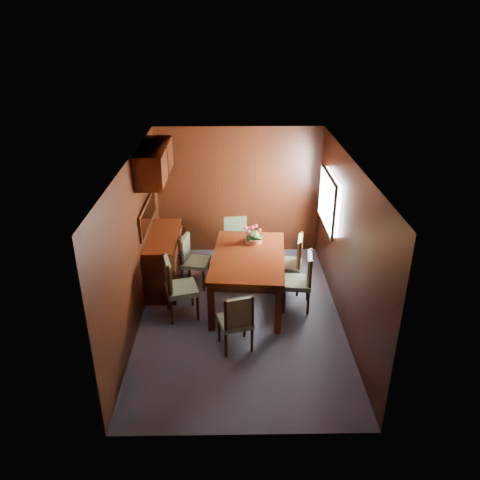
{
  "coord_description": "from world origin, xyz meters",
  "views": [
    {
      "loc": [
        -0.1,
        -5.93,
        4.11
      ],
      "look_at": [
        0.0,
        0.48,
        1.05
      ],
      "focal_mm": 35.0,
      "sensor_mm": 36.0,
      "label": 1
    }
  ],
  "objects_px": {
    "dining_table": "(248,262)",
    "flower_centerpiece": "(254,235)",
    "chair_left_near": "(176,284)",
    "sideboard": "(165,260)",
    "chair_head": "(237,319)",
    "chair_right_near": "(302,278)"
  },
  "relations": [
    {
      "from": "chair_right_near",
      "to": "flower_centerpiece",
      "type": "relative_size",
      "value": 3.19
    },
    {
      "from": "sideboard",
      "to": "chair_left_near",
      "type": "height_order",
      "value": "chair_left_near"
    },
    {
      "from": "dining_table",
      "to": "chair_right_near",
      "type": "height_order",
      "value": "chair_right_near"
    },
    {
      "from": "dining_table",
      "to": "chair_right_near",
      "type": "xyz_separation_m",
      "value": [
        0.81,
        -0.18,
        -0.19
      ]
    },
    {
      "from": "dining_table",
      "to": "chair_head",
      "type": "distance_m",
      "value": 1.25
    },
    {
      "from": "chair_head",
      "to": "chair_left_near",
      "type": "bearing_deg",
      "value": 121.18
    },
    {
      "from": "dining_table",
      "to": "flower_centerpiece",
      "type": "distance_m",
      "value": 0.52
    },
    {
      "from": "chair_right_near",
      "to": "dining_table",
      "type": "bearing_deg",
      "value": 84.59
    },
    {
      "from": "dining_table",
      "to": "chair_right_near",
      "type": "relative_size",
      "value": 1.99
    },
    {
      "from": "dining_table",
      "to": "flower_centerpiece",
      "type": "bearing_deg",
      "value": 82.43
    },
    {
      "from": "sideboard",
      "to": "flower_centerpiece",
      "type": "distance_m",
      "value": 1.57
    },
    {
      "from": "chair_left_near",
      "to": "dining_table",
      "type": "bearing_deg",
      "value": 94.84
    },
    {
      "from": "sideboard",
      "to": "chair_head",
      "type": "xyz_separation_m",
      "value": [
        1.19,
        -1.79,
        0.04
      ]
    },
    {
      "from": "chair_right_near",
      "to": "chair_left_near",
      "type": "bearing_deg",
      "value": 103.66
    },
    {
      "from": "sideboard",
      "to": "flower_centerpiece",
      "type": "relative_size",
      "value": 4.82
    },
    {
      "from": "sideboard",
      "to": "flower_centerpiece",
      "type": "bearing_deg",
      "value": -5.13
    },
    {
      "from": "sideboard",
      "to": "chair_left_near",
      "type": "relative_size",
      "value": 1.42
    },
    {
      "from": "chair_right_near",
      "to": "chair_head",
      "type": "xyz_separation_m",
      "value": [
        -1.0,
        -1.03,
        -0.02
      ]
    },
    {
      "from": "sideboard",
      "to": "chair_head",
      "type": "distance_m",
      "value": 2.15
    },
    {
      "from": "chair_head",
      "to": "flower_centerpiece",
      "type": "relative_size",
      "value": 3.06
    },
    {
      "from": "dining_table",
      "to": "chair_left_near",
      "type": "distance_m",
      "value": 1.16
    },
    {
      "from": "dining_table",
      "to": "flower_centerpiece",
      "type": "relative_size",
      "value": 6.34
    }
  ]
}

